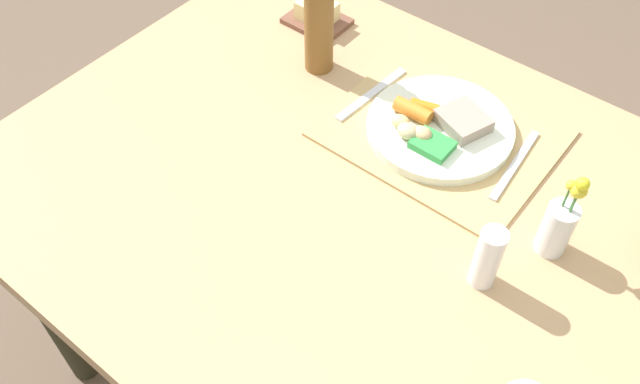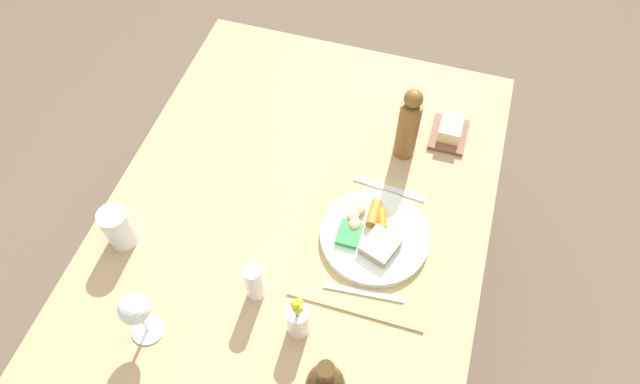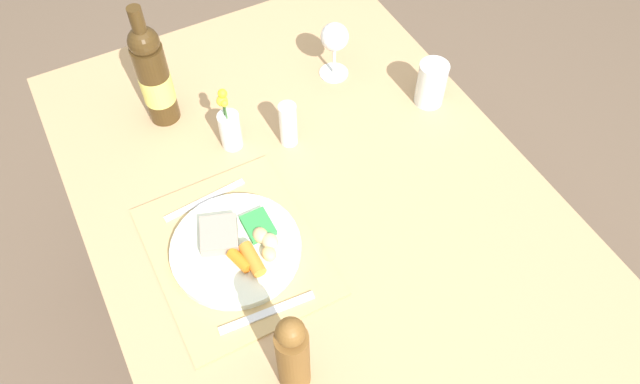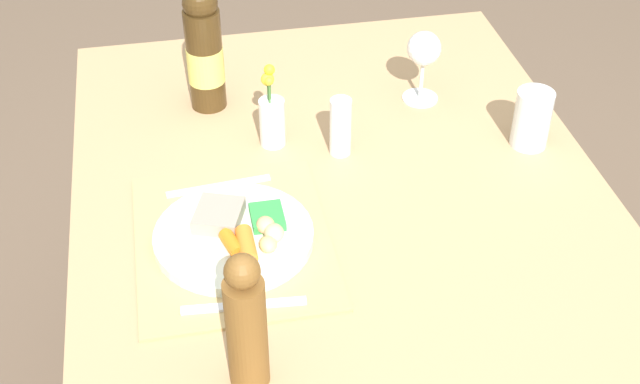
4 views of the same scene
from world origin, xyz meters
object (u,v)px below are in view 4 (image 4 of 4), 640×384
Objects in this scene: fork at (219,186)px; water_tumbler at (531,122)px; salt_shaker at (340,127)px; wine_bottle at (204,48)px; dining_table at (350,250)px; dinner_plate at (236,234)px; knife at (244,305)px; flower_vase at (272,117)px; pepper_mill at (246,325)px; wine_glass at (424,52)px.

water_tumbler reaches higher than fork.
salt_shaker is 0.33m from wine_bottle.
dining_table is at bearing -69.32° from water_tumbler.
salt_shaker is (-0.22, 0.23, 0.04)m from dinner_plate.
wine_bottle reaches higher than knife.
salt_shaker is 0.69× the size of flower_vase.
pepper_mill is (0.48, -0.61, 0.06)m from water_tumbler.
salt_shaker is (-0.38, 0.24, 0.05)m from knife.
salt_shaker is at bearing 152.78° from knife.
wine_bottle is at bearing -113.41° from water_tumbler.
pepper_mill is (0.30, -0.01, 0.09)m from dinner_plate.
salt_shaker is 0.58m from pepper_mill.
dining_table is 0.27m from fork.
flower_vase reaches higher than fork.
fork is at bearing -87.26° from water_tumbler.
dining_table is 0.51m from wine_bottle.
salt_shaker is 1.02× the size of water_tumbler.
pepper_mill is at bearing -25.15° from salt_shaker.
dinner_plate is at bearing -177.66° from knife.
dining_table is at bearing 22.63° from flower_vase.
wine_bottle is at bearing -175.66° from knife.
flower_vase reaches higher than dinner_plate.
wine_glass is (-0.54, 0.44, 0.10)m from knife.
wine_bottle is 0.45m from wine_glass.
water_tumbler reaches higher than dinner_plate.
pepper_mill is 1.38× the size of flower_vase.
pepper_mill reaches higher than knife.
fork is 0.32m from wine_bottle.
water_tumbler is at bearing 110.68° from dining_table.
pepper_mill reaches higher than dining_table.
wine_bottle is (-0.44, -0.00, 0.11)m from dinner_plate.
dinner_plate is 2.28× the size of salt_shaker.
dinner_plate is at bearing -80.87° from dining_table.
dining_table is 4.38× the size of wine_bottle.
dinner_plate is at bearing -45.73° from salt_shaker.
flower_vase is (0.10, -0.33, -0.05)m from wine_glass.
salt_shaker is at bearing -96.61° from water_tumbler.
flower_vase is at bearing -114.17° from salt_shaker.
wine_glass is at bearing 81.87° from wine_bottle.
water_tumbler is (0.04, 0.37, -0.01)m from salt_shaker.
wine_glass is (-0.23, 0.45, 0.10)m from fork.
dinner_plate is 0.30m from flower_vase.
dinner_plate is 2.32× the size of water_tumbler.
salt_shaker is at bearing 46.96° from wine_bottle.
salt_shaker is at bearing 154.85° from pepper_mill.
flower_vase is (-0.06, -0.12, 0.00)m from salt_shaker.
pepper_mill is at bearing -52.14° from water_tumbler.
knife is at bearing -48.32° from dining_table.
pepper_mill is (0.45, -0.00, 0.11)m from fork.
salt_shaker is at bearing 65.83° from flower_vase.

